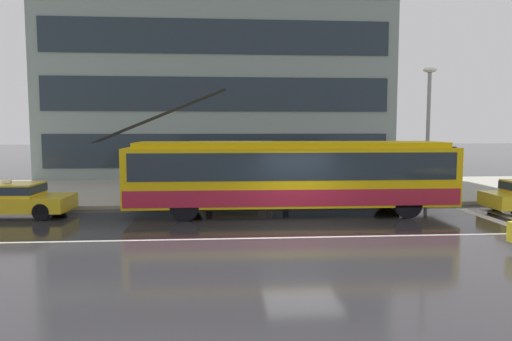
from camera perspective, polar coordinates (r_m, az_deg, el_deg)
name	(u,v)px	position (r m, az deg, el deg)	size (l,w,h in m)	color
ground_plane	(303,229)	(15.77, 5.65, -7.03)	(160.00, 160.00, 0.00)	#262527
sidewalk_slab	(272,190)	(24.82, 1.93, -2.34)	(80.00, 10.00, 0.14)	gray
crosswalk_stripe_edge_near	(491,219)	(19.37, 26.55, -5.25)	(0.44, 4.40, 0.01)	beige
lane_centre_line	(309,237)	(14.62, 6.47, -8.01)	(72.00, 0.14, 0.01)	silver
trolleybus	(291,174)	(18.15, 4.24, -0.47)	(13.58, 2.67, 4.80)	#DFB00B
taxi_queued_behind_bus	(11,198)	(19.98, -27.54, -2.96)	(4.37, 2.03, 1.39)	gold
bus_shelter	(232,157)	(21.02, -2.93, 1.66)	(3.65, 1.53, 2.59)	gray
pedestrian_at_shelter	(210,164)	(20.99, -5.55, 0.83)	(1.52, 1.52, 1.96)	black
pedestrian_approaching_curb	(288,161)	(21.91, 3.92, 1.20)	(1.56, 1.56, 2.03)	#1D2646
street_lamp	(428,121)	(22.16, 20.10, 5.68)	(0.60, 0.32, 5.82)	gray
office_tower_corner_left	(218,27)	(36.15, -4.63, 16.90)	(22.90, 12.49, 21.31)	gray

